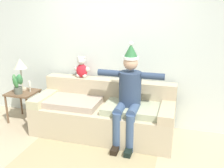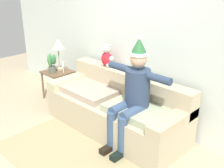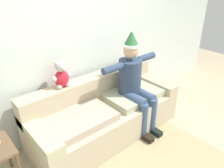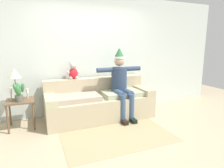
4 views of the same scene
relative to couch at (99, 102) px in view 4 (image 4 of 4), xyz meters
The scene contains 11 objects.
ground_plane 1.07m from the couch, 90.00° to the right, with size 10.00×10.00×0.00m, color tan.
back_wall 1.14m from the couch, 90.00° to the left, with size 7.00×0.10×2.70m, color silver.
couch is the anchor object (origin of this frame).
person_seated 0.66m from the couch, 19.97° to the right, with size 1.02×0.77×1.56m.
teddy_bear 0.88m from the couch, 150.37° to the left, with size 0.29×0.17×0.38m.
side_table 1.57m from the couch, behind, with size 0.49×0.48×0.56m.
table_lamp 1.77m from the couch, behind, with size 0.24×0.24×0.59m.
potted_plant 1.62m from the couch, behind, with size 0.23×0.21×0.37m.
candle_tall 1.75m from the couch, behind, with size 0.04×0.04×0.26m.
candle_short 1.47m from the couch, behind, with size 0.04×0.04×0.20m.
area_rug 1.10m from the couch, 90.00° to the right, with size 1.91×1.09×0.01m, color tan.
Camera 4 is at (-1.28, -2.87, 1.59)m, focal length 30.99 mm.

